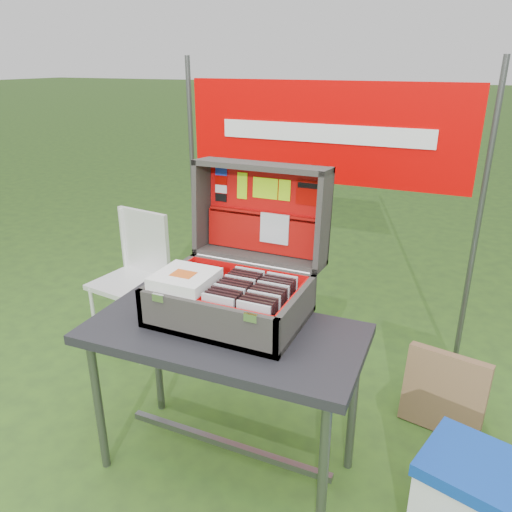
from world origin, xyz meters
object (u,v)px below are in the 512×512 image
at_px(chair, 129,284).
at_px(cardboard_box, 444,392).
at_px(table, 225,402).
at_px(cooler, 480,507).
at_px(suitcase, 235,247).

distance_m(chair, cardboard_box, 1.84).
relative_size(table, cardboard_box, 2.77).
bearing_deg(table, cooler, -0.58).
distance_m(suitcase, cooler, 1.30).
relative_size(table, chair, 1.33).
xyz_separation_m(cooler, chair, (-2.00, 0.64, 0.23)).
bearing_deg(chair, table, -26.34).
xyz_separation_m(table, cardboard_box, (0.83, 0.65, -0.14)).
bearing_deg(table, chair, 144.29).
bearing_deg(cooler, table, -162.97).
bearing_deg(chair, cooler, -10.34).
height_order(suitcase, cardboard_box, suitcase).
distance_m(cooler, chair, 2.11).
bearing_deg(chair, cardboard_box, 7.02).
distance_m(table, cardboard_box, 1.07).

